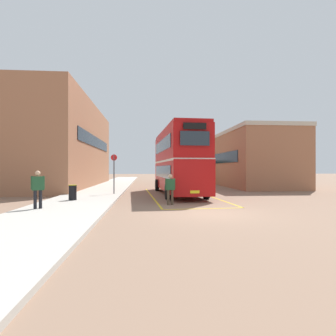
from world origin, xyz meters
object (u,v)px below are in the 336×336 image
at_px(pedestrian_boarding, 170,187).
at_px(litter_bin, 73,192).
at_px(double_decker_bus, 178,161).
at_px(pedestrian_waiting_near, 38,187).
at_px(single_deck_bus, 186,170).
at_px(bus_stop_sign, 114,170).

bearing_deg(pedestrian_boarding, litter_bin, 165.24).
height_order(double_decker_bus, pedestrian_waiting_near, double_decker_bus).
bearing_deg(litter_bin, single_deck_bus, 67.65).
xyz_separation_m(pedestrian_boarding, litter_bin, (-5.42, 1.43, -0.36)).
bearing_deg(litter_bin, pedestrian_waiting_near, -101.64).
bearing_deg(bus_stop_sign, pedestrian_boarding, -55.65).
bearing_deg(litter_bin, pedestrian_boarding, -14.76).
distance_m(double_decker_bus, litter_bin, 8.11).
xyz_separation_m(single_deck_bus, pedestrian_boarding, (-4.75, -26.16, -0.70)).
xyz_separation_m(pedestrian_boarding, bus_stop_sign, (-3.53, 5.17, 0.87)).
distance_m(single_deck_bus, pedestrian_boarding, 26.60).
relative_size(pedestrian_waiting_near, bus_stop_sign, 0.61).
xyz_separation_m(double_decker_bus, litter_bin, (-6.52, -4.42, -1.94)).
bearing_deg(bus_stop_sign, pedestrian_waiting_near, -110.06).
bearing_deg(pedestrian_waiting_near, pedestrian_boarding, 16.69).
xyz_separation_m(single_deck_bus, bus_stop_sign, (-8.29, -20.99, 0.17)).
xyz_separation_m(pedestrian_waiting_near, bus_stop_sign, (2.55, 7.00, 0.69)).
xyz_separation_m(double_decker_bus, single_deck_bus, (3.65, 20.32, -0.87)).
bearing_deg(single_deck_bus, litter_bin, -112.35).
relative_size(pedestrian_boarding, bus_stop_sign, 0.59).
distance_m(single_deck_bus, pedestrian_waiting_near, 30.02).
distance_m(single_deck_bus, litter_bin, 26.77).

